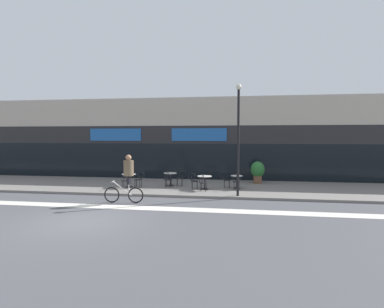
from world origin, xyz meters
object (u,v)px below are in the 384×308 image
object	(u,v)px
cafe_chair_3_side	(225,179)
planter_pot	(258,171)
cyclist_0	(127,175)
cafe_chair_0_near	(125,180)
cafe_chair_3_near	(237,180)
cafe_chair_2_side	(193,180)
cafe_chair_1_near	(168,178)
cafe_chair_2_near	(203,182)
bistro_table_3	(237,179)
lamp_post	(238,132)
bistro_table_1	(170,176)
cafe_chair_0_side	(139,178)
bistro_table_2	(205,180)
bistro_table_0	(129,178)
cafe_chair_1_side	(181,177)

from	to	relation	value
cafe_chair_3_side	planter_pot	world-z (taller)	planter_pot
cafe_chair_3_side	cyclist_0	bearing A→B (deg)	-141.48
cafe_chair_0_near	cafe_chair_3_near	size ratio (longest dim) A/B	1.00
cafe_chair_3_side	cafe_chair_2_side	bearing A→B (deg)	-163.54
cafe_chair_1_near	cafe_chair_2_side	distance (m)	1.53
cafe_chair_2_side	cafe_chair_2_near	bearing A→B (deg)	-50.67
cafe_chair_3_near	cafe_chair_2_near	bearing A→B (deg)	110.39
bistro_table_3	cafe_chair_2_side	xyz separation A→B (m)	(-2.36, -0.66, 0.02)
planter_pot	lamp_post	xyz separation A→B (m)	(-1.22, -4.10, 2.34)
bistro_table_1	cafe_chair_0_side	xyz separation A→B (m)	(-1.62, -0.83, -0.02)
cafe_chair_0_side	cafe_chair_2_near	xyz separation A→B (m)	(3.73, -0.72, 0.00)
cafe_chair_2_near	cafe_chair_3_side	distance (m)	1.70
bistro_table_3	cyclist_0	distance (m)	6.33
cafe_chair_0_near	cafe_chair_3_near	distance (m)	6.12
cafe_chair_0_side	cafe_chair_3_near	world-z (taller)	same
bistro_table_2	cafe_chair_2_near	size ratio (longest dim) A/B	0.87
cafe_chair_2_near	cyclist_0	distance (m)	4.19
planter_pot	cafe_chair_3_side	bearing A→B (deg)	-134.76
cafe_chair_0_side	bistro_table_0	bearing A→B (deg)	0.65
bistro_table_3	cafe_chair_1_side	bearing A→B (deg)	175.14
bistro_table_1	bistro_table_2	world-z (taller)	bistro_table_1
planter_pot	lamp_post	distance (m)	4.88
cafe_chair_1_near	cafe_chair_2_near	bearing A→B (deg)	-111.56
bistro_table_0	bistro_table_1	bearing A→B (deg)	20.23
bistro_table_2	bistro_table_1	bearing A→B (deg)	156.60
cafe_chair_3_near	bistro_table_3	bearing A→B (deg)	-0.05
cafe_chair_0_near	cyclist_0	world-z (taller)	cyclist_0
bistro_table_2	bistro_table_3	distance (m)	1.86
bistro_table_0	cafe_chair_2_near	size ratio (longest dim) A/B	0.84
bistro_table_2	cafe_chair_3_side	size ratio (longest dim) A/B	0.87
cafe_chair_0_near	cafe_chair_3_near	xyz separation A→B (m)	(6.09, 0.56, 0.00)
bistro_table_2	cafe_chair_1_near	world-z (taller)	cafe_chair_1_near
cafe_chair_2_side	cyclist_0	world-z (taller)	cyclist_0
cafe_chair_0_side	lamp_post	xyz separation A→B (m)	(5.53, -1.63, 2.58)
bistro_table_0	planter_pot	size ratio (longest dim) A/B	0.56
bistro_table_3	cafe_chair_3_side	bearing A→B (deg)	-179.49
cyclist_0	lamp_post	bearing A→B (deg)	-164.14
cafe_chair_1_near	cafe_chair_2_side	xyz separation A→B (m)	(1.50, -0.30, 0.00)
lamp_post	cyclist_0	xyz separation A→B (m)	(-4.96, -1.76, -1.95)
cafe_chair_1_near	cyclist_0	size ratio (longest dim) A/B	0.41
cafe_chair_3_near	cyclist_0	xyz separation A→B (m)	(-4.90, -3.33, 0.63)
cafe_chair_0_near	cafe_chair_2_side	bearing A→B (deg)	-87.14
cafe_chair_1_near	cafe_chair_3_near	distance (m)	3.87
cyclist_0	cafe_chair_0_near	bearing A→B (deg)	-70.45
bistro_table_0	cafe_chair_1_near	bearing A→B (deg)	5.12
cafe_chair_2_side	bistro_table_2	bearing A→B (deg)	-4.86
bistro_table_3	cafe_chair_0_side	xyz separation A→B (m)	(-5.48, -0.56, 0.02)
cafe_chair_3_side	cyclist_0	size ratio (longest dim) A/B	0.41
cafe_chair_0_side	cyclist_0	bearing A→B (deg)	100.31
lamp_post	cafe_chair_2_near	bearing A→B (deg)	153.12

